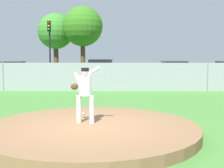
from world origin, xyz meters
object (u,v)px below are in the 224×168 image
object	(u,v)px
baseball	(83,113)
parked_car_white	(174,73)
parked_car_red	(101,72)
traffic_light_near	(50,40)
pitcher_youth	(85,89)
parked_car_burgundy	(12,73)

from	to	relation	value
baseball	parked_car_white	world-z (taller)	parked_car_white
parked_car_red	traffic_light_near	bearing A→B (deg)	140.82
pitcher_youth	traffic_light_near	distance (m)	19.15
baseball	parked_car_burgundy	xyz separation A→B (m)	(-6.79, 13.40, 0.47)
parked_car_red	baseball	bearing A→B (deg)	-89.53
parked_car_white	traffic_light_near	xyz separation A→B (m)	(-9.99, 3.94, 2.62)
parked_car_burgundy	parked_car_red	world-z (taller)	parked_car_red
parked_car_burgundy	traffic_light_near	distance (m)	5.06
pitcher_youth	baseball	xyz separation A→B (m)	(-0.17, 1.18, -0.90)
baseball	parked_car_burgundy	world-z (taller)	parked_car_burgundy
pitcher_youth	parked_car_red	xyz separation A→B (m)	(-0.29, 14.62, -0.35)
parked_car_burgundy	parked_car_red	size ratio (longest dim) A/B	0.86
parked_car_white	traffic_light_near	size ratio (longest dim) A/B	0.82
parked_car_white	parked_car_burgundy	bearing A→B (deg)	179.27
baseball	parked_car_white	distance (m)	14.27
pitcher_youth	traffic_light_near	size ratio (longest dim) A/B	0.32
pitcher_youth	parked_car_white	xyz separation A→B (m)	(5.09, 14.44, -0.42)
parked_car_burgundy	parked_car_white	size ratio (longest dim) A/B	1.01
pitcher_youth	parked_car_red	distance (m)	14.63
pitcher_youth	traffic_light_near	xyz separation A→B (m)	(-4.90, 18.38, 2.20)
parked_car_white	parked_car_red	distance (m)	5.37
parked_car_white	pitcher_youth	bearing A→B (deg)	-109.41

